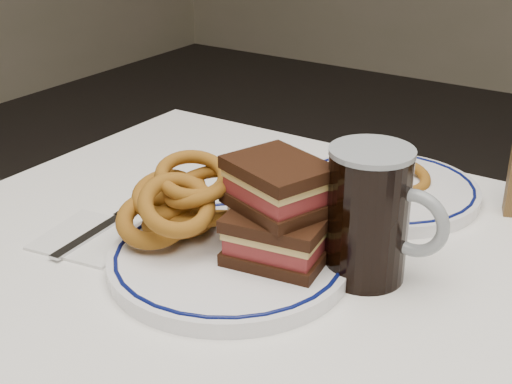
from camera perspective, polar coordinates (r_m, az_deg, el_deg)
The scene contains 8 objects.
main_plate at distance 0.86m, azimuth -2.15°, elevation -5.38°, with size 0.29×0.29×0.02m.
reuben_sandwich at distance 0.82m, azimuth 1.77°, elevation -1.54°, with size 0.14×0.13×0.12m.
onion_rings_main at distance 0.88m, azimuth -6.19°, elevation -0.90°, with size 0.15×0.14×0.12m.
ketchup_ramekin at distance 0.92m, azimuth -0.58°, elevation -1.52°, with size 0.06×0.06×0.03m.
beer_mug at distance 0.82m, azimuth 9.15°, elevation -1.74°, with size 0.14×0.10×0.16m.
far_plate at distance 1.06m, azimuth 10.38°, elevation 0.20°, with size 0.27×0.27×0.02m.
onion_rings_far at distance 1.07m, azimuth 10.33°, elevation 1.87°, with size 0.12×0.09×0.07m.
napkin_fork at distance 0.95m, azimuth -12.93°, elevation -3.46°, with size 0.14×0.16×0.01m.
Camera 1 is at (0.25, -0.62, 1.19)m, focal length 50.00 mm.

